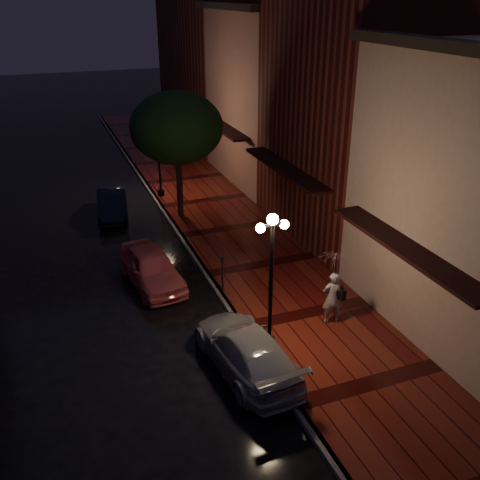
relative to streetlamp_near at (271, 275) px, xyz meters
name	(u,v)px	position (x,y,z in m)	size (l,w,h in m)	color
ground	(207,277)	(-0.35, 5.00, -2.60)	(120.00, 120.00, 0.00)	black
sidewalk	(262,266)	(1.90, 5.00, -2.53)	(4.50, 60.00, 0.15)	#460D0C
curb	(207,276)	(-0.35, 5.00, -2.53)	(0.25, 60.00, 0.15)	#595451
storefront_mid	(352,108)	(6.65, 7.00, 2.90)	(5.00, 8.00, 11.00)	#511914
storefront_far	(272,99)	(6.65, 15.00, 1.90)	(5.00, 8.00, 9.00)	#8C5951
storefront_extra	(214,67)	(6.65, 25.00, 2.40)	(5.00, 12.00, 10.00)	#511914
streetlamp_near	(271,275)	(0.00, 0.00, 0.00)	(0.96, 0.36, 4.31)	black
streetlamp_far	(158,149)	(0.00, 14.00, 0.00)	(0.96, 0.36, 4.31)	black
street_tree	(177,130)	(0.26, 10.99, 1.64)	(4.16, 4.16, 5.80)	black
pink_car	(152,267)	(-2.39, 5.27, -1.92)	(1.61, 4.00, 1.36)	#CD5458
navy_car	(112,203)	(-2.71, 12.51, -1.97)	(1.34, 3.85, 1.27)	black
silver_car	(246,350)	(-0.95, -0.54, -1.95)	(1.82, 4.47, 1.30)	#9B9AA2
woman_with_umbrella	(334,277)	(2.40, 0.53, -0.81)	(1.03, 1.05, 2.48)	white
parking_meter	(222,270)	(-0.20, 3.67, -1.63)	(0.15, 0.13, 1.35)	black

